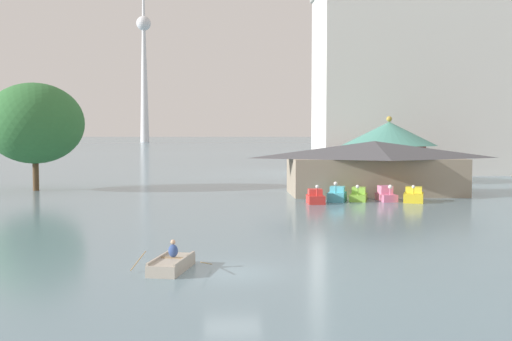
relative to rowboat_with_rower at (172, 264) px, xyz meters
name	(u,v)px	position (x,y,z in m)	size (l,w,h in m)	color
ground_plane	(233,273)	(2.70, -0.60, -0.29)	(2000.00, 2000.00, 0.00)	slate
rowboat_with_rower	(172,264)	(0.00, 0.00, 0.00)	(3.56, 3.42, 1.35)	#ADA393
pedal_boat_red	(315,198)	(10.29, 25.78, 0.22)	(1.39, 2.23, 1.70)	red
pedal_boat_cyan	(337,195)	(12.48, 27.39, 0.26)	(2.17, 2.81, 1.85)	#4CB7CC
pedal_boat_lime	(359,195)	(14.53, 27.82, 0.19)	(2.20, 3.20, 1.54)	#8CCC3F
pedal_boat_pink	(386,195)	(16.98, 27.57, 0.25)	(1.46, 2.76, 1.55)	pink
pedal_boat_yellow	(414,196)	(19.21, 26.62, 0.24)	(2.51, 3.28, 1.59)	yellow
boathouse	(374,166)	(17.31, 33.43, 2.50)	(17.99, 9.16, 5.31)	gray
green_roof_pavilion	(389,148)	(22.95, 48.95, 3.97)	(11.83, 11.83, 8.21)	#993328
shoreline_tree_tall_left	(35,123)	(-17.62, 39.35, 6.85)	(10.28, 10.28, 11.41)	brown
background_building_block	(433,81)	(34.12, 65.56, 13.69)	(35.75, 14.71, 27.91)	silver
distant_broadcast_tower	(144,41)	(-49.23, 382.29, 65.39)	(9.37, 9.37, 163.89)	silver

